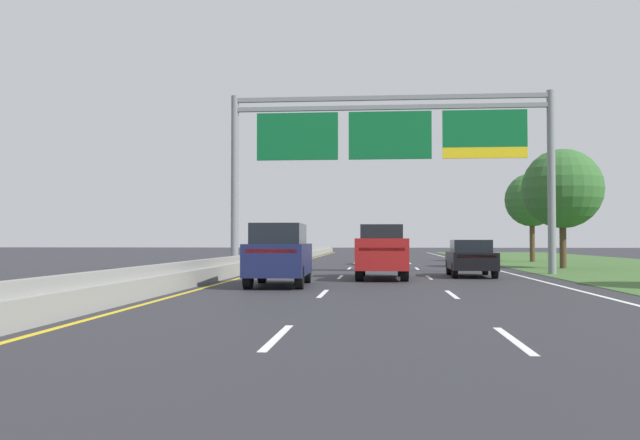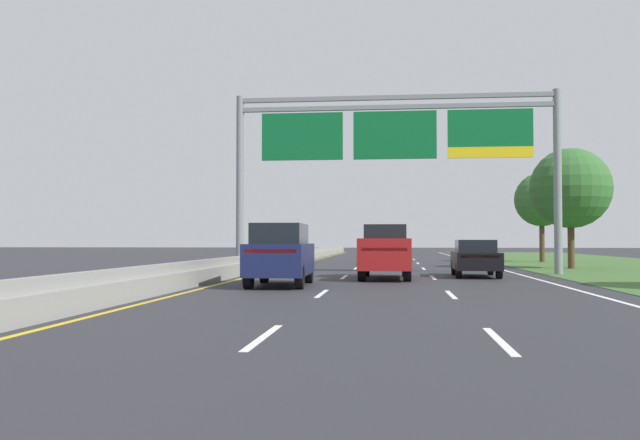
{
  "view_description": "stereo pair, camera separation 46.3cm",
  "coord_description": "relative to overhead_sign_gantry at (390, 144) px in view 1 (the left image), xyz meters",
  "views": [
    {
      "loc": [
        -0.23,
        -0.42,
        1.55
      ],
      "look_at": [
        -2.07,
        21.04,
        2.19
      ],
      "focal_mm": 38.56,
      "sensor_mm": 36.0,
      "label": 1
    },
    {
      "loc": [
        0.23,
        -0.38,
        1.55
      ],
      "look_at": [
        -2.07,
        21.04,
        2.19
      ],
      "focal_mm": 38.56,
      "sensor_mm": 36.0,
      "label": 2
    }
  ],
  "objects": [
    {
      "name": "ground_plane",
      "position": [
        -0.3,
        3.41,
        -6.04
      ],
      "size": [
        220.0,
        220.0,
        0.0
      ],
      "primitive_type": "plane",
      "color": "#2B2B30"
    },
    {
      "name": "lane_striping",
      "position": [
        -0.3,
        2.95,
        -6.03
      ],
      "size": [
        11.96,
        106.0,
        0.01
      ],
      "color": "white",
      "rests_on": "ground"
    },
    {
      "name": "median_barrier_concrete",
      "position": [
        -6.9,
        3.41,
        -5.68
      ],
      "size": [
        0.6,
        110.0,
        0.85
      ],
      "color": "gray",
      "rests_on": "ground"
    },
    {
      "name": "overhead_sign_gantry",
      "position": [
        0.0,
        0.0,
        0.0
      ],
      "size": [
        15.06,
        0.42,
        8.44
      ],
      "color": "gray",
      "rests_on": "ground"
    },
    {
      "name": "pickup_truck_red",
      "position": [
        -0.41,
        -4.05,
        -4.96
      ],
      "size": [
        2.0,
        5.4,
        2.2
      ],
      "rotation": [
        0.0,
        0.0,
        1.57
      ],
      "color": "maroon",
      "rests_on": "ground"
    },
    {
      "name": "car_silver_centre_lane_sedan",
      "position": [
        -0.27,
        12.24,
        -5.22
      ],
      "size": [
        1.85,
        4.41,
        1.57
      ],
      "rotation": [
        0.0,
        0.0,
        1.56
      ],
      "color": "#B2B5BA",
      "rests_on": "ground"
    },
    {
      "name": "car_navy_left_lane_suv",
      "position": [
        -3.9,
        -8.83,
        -4.94
      ],
      "size": [
        2.03,
        4.75,
        2.11
      ],
      "rotation": [
        0.0,
        0.0,
        1.6
      ],
      "color": "#161E47",
      "rests_on": "ground"
    },
    {
      "name": "car_black_right_lane_sedan",
      "position": [
        3.39,
        -2.16,
        -5.22
      ],
      "size": [
        1.92,
        4.44,
        1.57
      ],
      "rotation": [
        0.0,
        0.0,
        1.55
      ],
      "color": "black",
      "rests_on": "ground"
    },
    {
      "name": "roadside_tree_mid",
      "position": [
        9.52,
        6.56,
        -1.66
      ],
      "size": [
        4.37,
        4.37,
        6.57
      ],
      "color": "#4C3823",
      "rests_on": "ground"
    },
    {
      "name": "roadside_tree_far",
      "position": [
        10.44,
        18.28,
        -1.59
      ],
      "size": [
        3.83,
        3.83,
        6.38
      ],
      "color": "#4C3823",
      "rests_on": "ground"
    }
  ]
}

